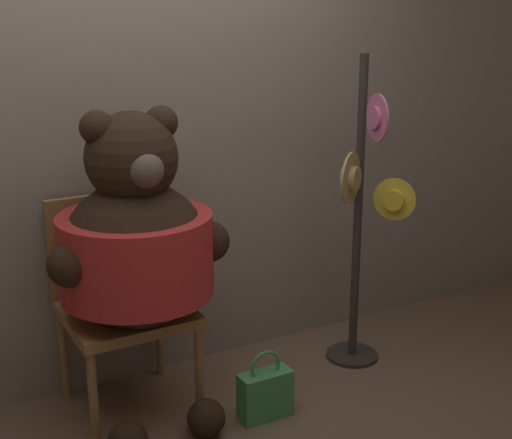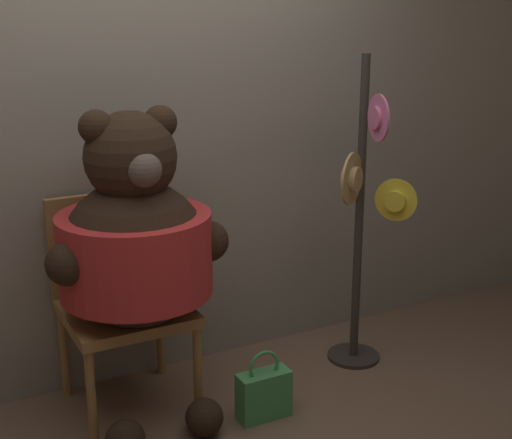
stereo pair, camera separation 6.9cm
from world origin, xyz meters
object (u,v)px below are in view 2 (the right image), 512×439
(chair, at_px, (119,293))
(hat_display_rack, at_px, (364,221))
(handbag_on_ground, at_px, (264,393))
(teddy_bear, at_px, (136,244))

(chair, height_order, hat_display_rack, hat_display_rack)
(handbag_on_ground, bearing_deg, hat_display_rack, 17.92)
(handbag_on_ground, bearing_deg, chair, 137.82)
(chair, relative_size, hat_display_rack, 0.61)
(chair, xyz_separation_m, hat_display_rack, (1.21, -0.24, 0.24))
(chair, distance_m, hat_display_rack, 1.26)
(chair, bearing_deg, teddy_bear, -79.87)
(teddy_bear, xyz_separation_m, handbag_on_ground, (0.48, -0.29, -0.71))
(hat_display_rack, bearing_deg, handbag_on_ground, -162.08)
(teddy_bear, distance_m, handbag_on_ground, 0.91)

